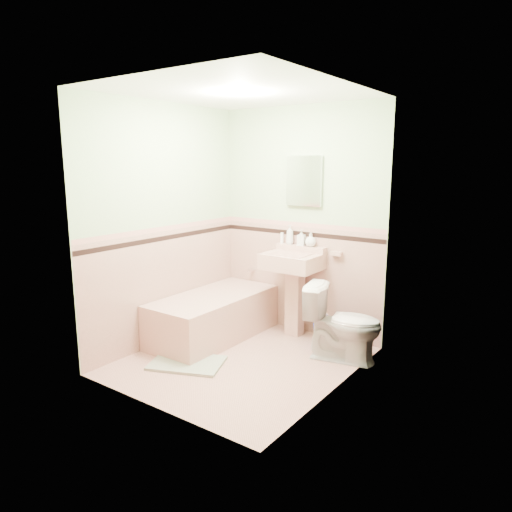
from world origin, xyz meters
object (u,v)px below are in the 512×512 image
Objects in this scene: soap_bottle_left at (290,235)px; toilet at (343,323)px; bucket at (324,334)px; shoe at (178,355)px; soap_bottle_mid at (301,238)px; soap_bottle_right at (311,240)px; bathtub at (214,317)px; sink at (292,295)px; medicine_cabinet at (304,181)px.

soap_bottle_left is 1.23m from toilet.
shoe is at bearing -129.30° from bucket.
soap_bottle_right is (0.12, 0.00, -0.01)m from soap_bottle_mid.
shoe is (-0.55, -1.39, -1.03)m from soap_bottle_mid.
soap_bottle_left reaches higher than soap_bottle_mid.
toilet is (0.62, -0.43, -0.70)m from soap_bottle_right.
soap_bottle_right is at bearing 42.65° from toilet.
bucket is (0.42, -0.21, -0.97)m from soap_bottle_mid.
bathtub reaches higher than shoe.
sink is at bearing 58.65° from toilet.
bucket is (0.42, -0.24, -1.59)m from medicine_cabinet.
soap_bottle_right is 0.20× the size of toilet.
medicine_cabinet is 3.90× the size of shoe.
bathtub is 0.71m from shoe.
sink is 0.78m from toilet.
sink is 5.36× the size of soap_bottle_mid.
soap_bottle_left reaches higher than soap_bottle_right.
toilet is 1.63m from shoe.
bathtub is 8.61× the size of soap_bottle_mid.
bathtub reaches higher than bucket.
sink is 6.21× the size of soap_bottle_right.
soap_bottle_mid is 1.08m from bucket.
soap_bottle_left is (-0.15, -0.03, -0.60)m from medicine_cabinet.
medicine_cabinet is (0.00, 0.21, 1.23)m from sink.
soap_bottle_mid is at bearing -90.23° from medicine_cabinet.
toilet is 0.47m from bucket.
shoe is at bearing -114.43° from sink.
soap_bottle_mid reaches higher than sink.
bucket is (-0.32, 0.22, -0.26)m from toilet.
soap_bottle_mid reaches higher than toilet.
soap_bottle_left is 1.55× the size of shoe.
soap_bottle_right is (0.12, -0.03, -0.63)m from medicine_cabinet.
soap_bottle_mid is 0.76× the size of bucket.
sink is at bearing -90.00° from medicine_cabinet.
soap_bottle_mid is 1.11m from toilet.
soap_bottle_left is at bearing 159.54° from bucket.
toilet is at bearing -32.25° from medicine_cabinet.
bucket is at bearing -26.82° from soap_bottle_mid.
sink is (0.68, 0.53, 0.24)m from bathtub.
shoe is (0.13, -0.68, -0.17)m from bathtub.
soap_bottle_left is 1.16m from bucket.
medicine_cabinet is 1.66m from bucket.
toilet is at bearing -19.04° from sink.
sink reaches higher than toilet.
sink reaches higher than bucket.
medicine_cabinet reaches higher than sink.
sink reaches higher than shoe.
bathtub is at bearing 114.33° from shoe.
bathtub is 10.90× the size of shoe.
medicine_cabinet reaches higher than soap_bottle_mid.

